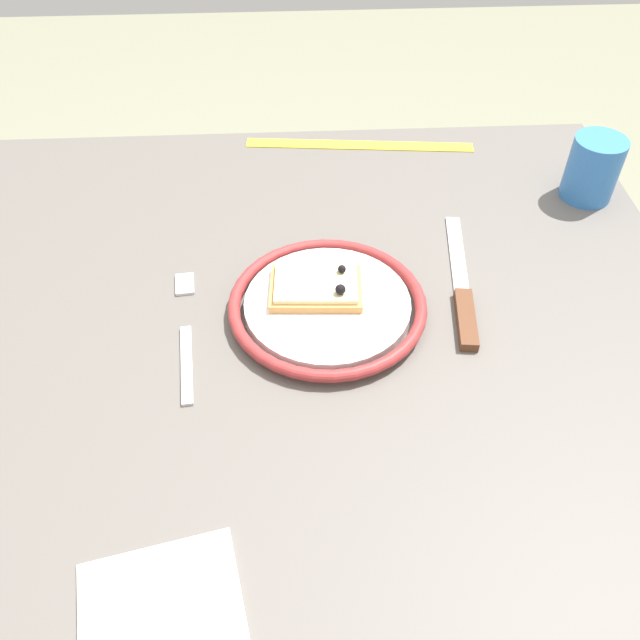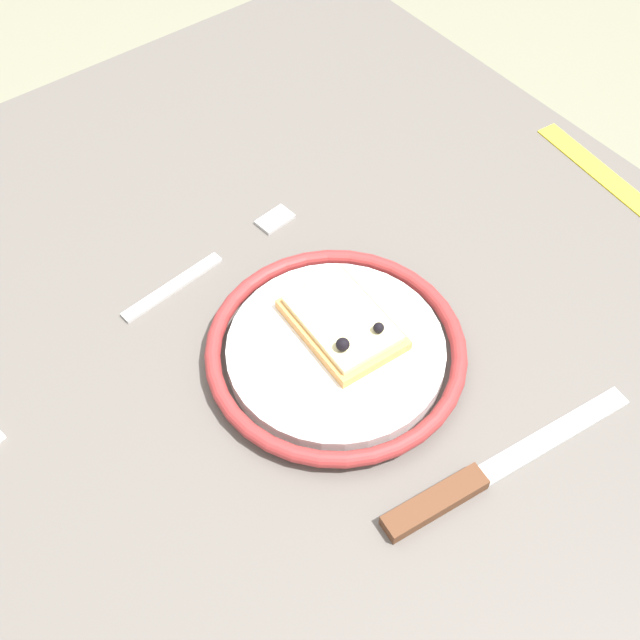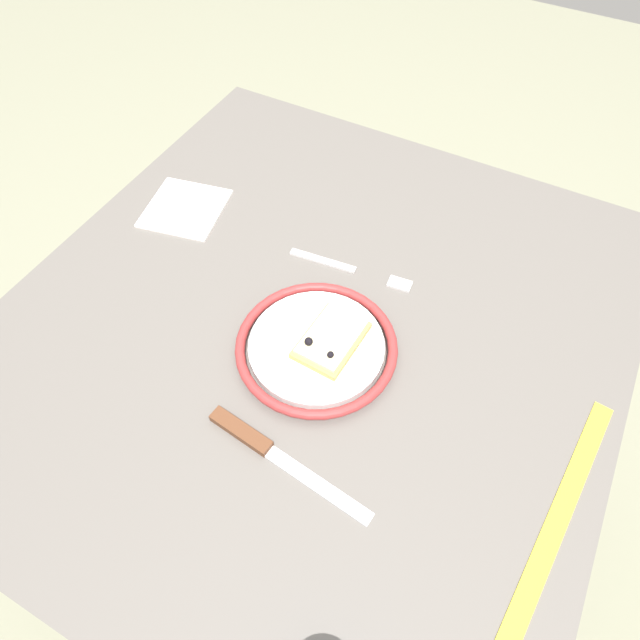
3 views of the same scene
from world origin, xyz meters
name	(u,v)px [view 2 (image 2 of 3)]	position (x,y,z in m)	size (l,w,h in m)	color
ground_plane	(300,619)	(0.00, 0.00, 0.00)	(6.00, 6.00, 0.00)	gray
dining_table	(286,409)	(0.00, 0.00, 0.67)	(0.95, 0.88, 0.78)	#5B5651
plate	(336,351)	(0.04, 0.03, 0.79)	(0.23, 0.23, 0.02)	white
pizza_slice_near	(343,323)	(0.03, 0.05, 0.80)	(0.11, 0.08, 0.03)	tan
knife	(469,483)	(0.20, 0.04, 0.78)	(0.05, 0.24, 0.01)	silver
fork	(213,261)	(-0.12, 0.01, 0.78)	(0.04, 0.20, 0.00)	silver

